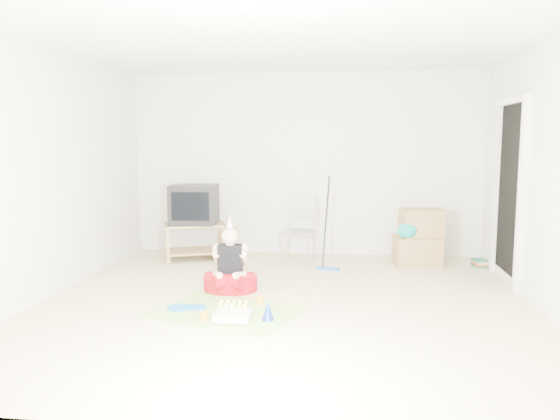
# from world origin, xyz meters

# --- Properties ---
(ground) EXTENTS (5.00, 5.00, 0.00)m
(ground) POSITION_xyz_m (0.00, 0.00, 0.00)
(ground) COLOR beige
(ground) RESTS_ON ground
(doorway_recess) EXTENTS (0.02, 0.90, 2.05)m
(doorway_recess) POSITION_xyz_m (2.48, 1.20, 1.02)
(doorway_recess) COLOR black
(doorway_recess) RESTS_ON ground
(tv_stand) EXTENTS (0.93, 0.75, 0.50)m
(tv_stand) POSITION_xyz_m (-1.47, 1.88, 0.29)
(tv_stand) COLOR olive
(tv_stand) RESTS_ON ground
(crt_tv) EXTENTS (0.65, 0.56, 0.53)m
(crt_tv) POSITION_xyz_m (-1.47, 1.88, 0.77)
(crt_tv) COLOR black
(crt_tv) RESTS_ON tv_stand
(folding_chair) EXTENTS (0.48, 0.47, 0.91)m
(folding_chair) POSITION_xyz_m (-0.04, 1.74, 0.44)
(folding_chair) COLOR #9A9A9F
(folding_chair) RESTS_ON ground
(cardboard_boxes) EXTENTS (0.64, 0.53, 0.74)m
(cardboard_boxes) POSITION_xyz_m (1.55, 1.91, 0.36)
(cardboard_boxes) COLOR #A07C4D
(cardboard_boxes) RESTS_ON ground
(floor_mop) EXTENTS (0.31, 0.39, 1.18)m
(floor_mop) POSITION_xyz_m (0.38, 1.48, 0.26)
(floor_mop) COLOR blue
(floor_mop) RESTS_ON ground
(book_pile) EXTENTS (0.19, 0.24, 0.10)m
(book_pile) POSITION_xyz_m (2.35, 1.92, 0.05)
(book_pile) COLOR #226743
(book_pile) RESTS_ON ground
(seated_woman) EXTENTS (0.64, 0.64, 0.84)m
(seated_woman) POSITION_xyz_m (-0.65, 0.39, 0.18)
(seated_woman) COLOR maroon
(seated_woman) RESTS_ON ground
(party_mat) EXTENTS (1.56, 1.33, 0.01)m
(party_mat) POSITION_xyz_m (-0.53, -0.37, 0.00)
(party_mat) COLOR #FF3588
(party_mat) RESTS_ON ground
(birthday_cake) EXTENTS (0.33, 0.27, 0.15)m
(birthday_cake) POSITION_xyz_m (-0.41, -0.62, 0.05)
(birthday_cake) COLOR silver
(birthday_cake) RESTS_ON party_mat
(blue_plate_near) EXTENTS (0.21, 0.21, 0.01)m
(blue_plate_near) POSITION_xyz_m (-0.85, -0.28, 0.01)
(blue_plate_near) COLOR blue
(blue_plate_near) RESTS_ON party_mat
(blue_plate_far) EXTENTS (0.27, 0.27, 0.01)m
(blue_plate_far) POSITION_xyz_m (-1.00, -0.33, 0.01)
(blue_plate_far) COLOR blue
(blue_plate_far) RESTS_ON party_mat
(orange_cup_near) EXTENTS (0.10, 0.10, 0.08)m
(orange_cup_near) POSITION_xyz_m (-0.24, -0.09, 0.05)
(orange_cup_near) COLOR orange
(orange_cup_near) RESTS_ON party_mat
(orange_cup_far) EXTENTS (0.07, 0.07, 0.08)m
(orange_cup_far) POSITION_xyz_m (-0.68, -0.64, 0.04)
(orange_cup_far) COLOR orange
(orange_cup_far) RESTS_ON party_mat
(blue_party_hat) EXTENTS (0.15, 0.15, 0.17)m
(blue_party_hat) POSITION_xyz_m (-0.09, -0.56, 0.09)
(blue_party_hat) COLOR #1839AA
(blue_party_hat) RESTS_ON party_mat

